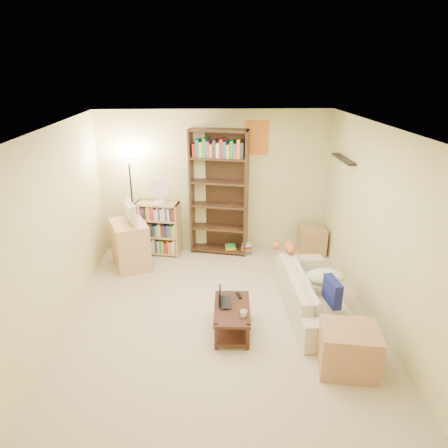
# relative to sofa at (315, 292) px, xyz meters

# --- Properties ---
(room) EXTENTS (4.50, 4.54, 2.52)m
(room) POSITION_rel_sofa_xyz_m (-1.29, -0.09, 1.35)
(room) COLOR beige
(room) RESTS_ON ground
(sofa) EXTENTS (1.92, 0.78, 0.55)m
(sofa) POSITION_rel_sofa_xyz_m (0.00, 0.00, 0.00)
(sofa) COLOR beige
(sofa) RESTS_ON ground
(navy_pillow) EXTENTS (0.15, 0.37, 0.33)m
(navy_pillow) POSITION_rel_sofa_xyz_m (0.10, -0.41, 0.25)
(navy_pillow) COLOR navy
(navy_pillow) RESTS_ON sofa
(cream_blanket) EXTENTS (0.51, 0.36, 0.22)m
(cream_blanket) POSITION_rel_sofa_xyz_m (0.14, 0.05, 0.20)
(cream_blanket) COLOR beige
(cream_blanket) RESTS_ON sofa
(tabby_cat) EXTENTS (0.43, 0.16, 0.15)m
(tabby_cat) POSITION_rel_sofa_xyz_m (-0.25, 0.73, 0.35)
(tabby_cat) COLOR #DA5C2E
(tabby_cat) RESTS_ON sofa
(coffee_table) EXTENTS (0.50, 0.83, 0.35)m
(coffee_table) POSITION_rel_sofa_xyz_m (-1.16, -0.44, -0.06)
(coffee_table) COLOR #412119
(coffee_table) RESTS_ON ground
(laptop) EXTENTS (0.33, 0.22, 0.03)m
(laptop) POSITION_rel_sofa_xyz_m (-1.19, -0.33, 0.09)
(laptop) COLOR black
(laptop) RESTS_ON coffee_table
(laptop_screen) EXTENTS (0.03, 0.27, 0.18)m
(laptop_screen) POSITION_rel_sofa_xyz_m (-1.31, -0.33, 0.18)
(laptop_screen) COLOR white
(laptop_screen) RESTS_ON laptop
(mug) EXTENTS (0.14, 0.14, 0.08)m
(mug) POSITION_rel_sofa_xyz_m (-1.04, -0.65, 0.12)
(mug) COLOR white
(mug) RESTS_ON coffee_table
(tv_remote) EXTENTS (0.08, 0.15, 0.02)m
(tv_remote) POSITION_rel_sofa_xyz_m (-1.06, -0.18, 0.09)
(tv_remote) COLOR black
(tv_remote) RESTS_ON coffee_table
(tv_stand) EXTENTS (0.75, 0.87, 0.78)m
(tv_stand) POSITION_rel_sofa_xyz_m (-2.74, 1.45, 0.11)
(tv_stand) COLOR tan
(tv_stand) RESTS_ON ground
(television) EXTENTS (0.69, 0.51, 0.36)m
(television) POSITION_rel_sofa_xyz_m (-2.74, 1.45, 0.69)
(television) COLOR black
(television) RESTS_ON tv_stand
(tall_bookshelf) EXTENTS (1.04, 0.55, 2.20)m
(tall_bookshelf) POSITION_rel_sofa_xyz_m (-1.23, 1.95, 0.88)
(tall_bookshelf) COLOR #452A1A
(tall_bookshelf) RESTS_ON ground
(short_bookshelf) EXTENTS (0.79, 0.45, 0.96)m
(short_bookshelf) POSITION_rel_sofa_xyz_m (-2.31, 1.91, 0.20)
(short_bookshelf) COLOR tan
(short_bookshelf) RESTS_ON ground
(desk_fan) EXTENTS (0.34, 0.19, 0.45)m
(desk_fan) POSITION_rel_sofa_xyz_m (-2.25, 1.87, 0.92)
(desk_fan) COLOR silver
(desk_fan) RESTS_ON short_bookshelf
(floor_lamp) EXTENTS (0.30, 0.30, 1.80)m
(floor_lamp) POSITION_rel_sofa_xyz_m (-2.72, 1.86, 1.16)
(floor_lamp) COLOR black
(floor_lamp) RESTS_ON ground
(side_table) EXTENTS (0.43, 0.43, 0.50)m
(side_table) POSITION_rel_sofa_xyz_m (0.42, 1.78, -0.03)
(side_table) COLOR tan
(side_table) RESTS_ON ground
(end_cabinet) EXTENTS (0.70, 0.62, 0.52)m
(end_cabinet) POSITION_rel_sofa_xyz_m (0.07, -1.17, -0.02)
(end_cabinet) COLOR tan
(end_cabinet) RESTS_ON ground
(book_stacks) EXTENTS (0.47, 0.19, 0.19)m
(book_stacks) POSITION_rel_sofa_xyz_m (-0.88, 1.85, -0.19)
(book_stacks) COLOR red
(book_stacks) RESTS_ON ground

